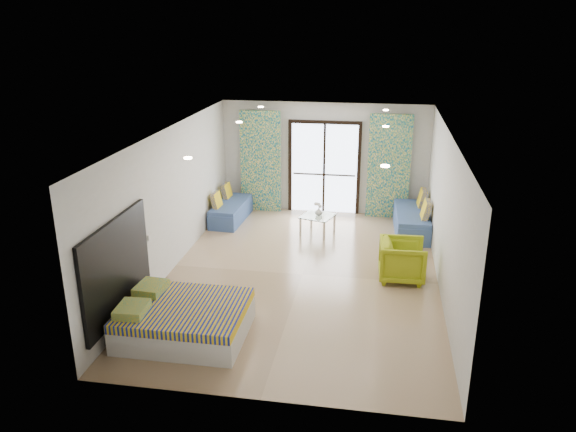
% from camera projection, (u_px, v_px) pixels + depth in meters
% --- Properties ---
extents(floor, '(5.00, 7.50, 0.01)m').
position_uv_depth(floor, '(302.00, 274.00, 10.59)').
color(floor, '#9A7C5C').
rests_on(floor, ground).
extents(ceiling, '(5.00, 7.50, 0.01)m').
position_uv_depth(ceiling, '(304.00, 133.00, 9.69)').
color(ceiling, silver).
rests_on(ceiling, ground).
extents(wall_back, '(5.00, 0.01, 2.70)m').
position_uv_depth(wall_back, '(324.00, 158.00, 13.63)').
color(wall_back, silver).
rests_on(wall_back, ground).
extents(wall_front, '(5.00, 0.01, 2.70)m').
position_uv_depth(wall_front, '(259.00, 305.00, 6.65)').
color(wall_front, silver).
rests_on(wall_front, ground).
extents(wall_left, '(0.01, 7.50, 2.70)m').
position_uv_depth(wall_left, '(171.00, 200.00, 10.53)').
color(wall_left, silver).
rests_on(wall_left, ground).
extents(wall_right, '(0.01, 7.50, 2.70)m').
position_uv_depth(wall_right, '(445.00, 214.00, 9.75)').
color(wall_right, silver).
rests_on(wall_right, ground).
extents(balcony_door, '(1.76, 0.08, 2.28)m').
position_uv_depth(balcony_door, '(324.00, 162.00, 13.63)').
color(balcony_door, black).
rests_on(balcony_door, floor).
extents(balcony_rail, '(1.52, 0.03, 0.04)m').
position_uv_depth(balcony_rail, '(324.00, 175.00, 13.74)').
color(balcony_rail, '#595451').
rests_on(balcony_rail, balcony_door).
extents(curtain_left, '(1.00, 0.10, 2.50)m').
position_uv_depth(curtain_left, '(261.00, 162.00, 13.74)').
color(curtain_left, silver).
rests_on(curtain_left, floor).
extents(curtain_right, '(1.00, 0.10, 2.50)m').
position_uv_depth(curtain_right, '(389.00, 167.00, 13.25)').
color(curtain_right, silver).
rests_on(curtain_right, floor).
extents(downlight_a, '(0.12, 0.12, 0.02)m').
position_uv_depth(downlight_a, '(188.00, 158.00, 8.06)').
color(downlight_a, '#FFE0B2').
rests_on(downlight_a, ceiling).
extents(downlight_b, '(0.12, 0.12, 0.02)m').
position_uv_depth(downlight_b, '(385.00, 166.00, 7.62)').
color(downlight_b, '#FFE0B2').
rests_on(downlight_b, ceiling).
extents(downlight_c, '(0.12, 0.12, 0.02)m').
position_uv_depth(downlight_c, '(239.00, 122.00, 10.85)').
color(downlight_c, '#FFE0B2').
rests_on(downlight_c, ceiling).
extents(downlight_d, '(0.12, 0.12, 0.02)m').
position_uv_depth(downlight_d, '(386.00, 126.00, 10.41)').
color(downlight_d, '#FFE0B2').
rests_on(downlight_d, ceiling).
extents(downlight_e, '(0.12, 0.12, 0.02)m').
position_uv_depth(downlight_e, '(261.00, 107.00, 12.71)').
color(downlight_e, '#FFE0B2').
rests_on(downlight_e, ceiling).
extents(downlight_f, '(0.12, 0.12, 0.02)m').
position_uv_depth(downlight_f, '(386.00, 110.00, 12.27)').
color(downlight_f, '#FFE0B2').
rests_on(downlight_f, ceiling).
extents(headboard, '(0.06, 2.10, 1.50)m').
position_uv_depth(headboard, '(117.00, 268.00, 8.37)').
color(headboard, black).
rests_on(headboard, floor).
extents(switch_plate, '(0.02, 0.10, 0.10)m').
position_uv_depth(switch_plate, '(149.00, 237.00, 9.53)').
color(switch_plate, silver).
rests_on(switch_plate, wall_left).
extents(bed, '(1.84, 1.50, 0.64)m').
position_uv_depth(bed, '(183.00, 319.00, 8.48)').
color(bed, silver).
rests_on(bed, floor).
extents(daybed_left, '(0.70, 1.64, 0.79)m').
position_uv_depth(daybed_left, '(231.00, 210.00, 13.35)').
color(daybed_left, '#3A548B').
rests_on(daybed_left, floor).
extents(daybed_right, '(0.78, 1.84, 0.89)m').
position_uv_depth(daybed_right, '(412.00, 221.00, 12.59)').
color(daybed_right, '#3A548B').
rests_on(daybed_right, floor).
extents(coffee_table, '(0.83, 0.83, 0.76)m').
position_uv_depth(coffee_table, '(318.00, 217.00, 12.46)').
color(coffee_table, silver).
rests_on(coffee_table, floor).
extents(vase, '(0.22, 0.22, 0.17)m').
position_uv_depth(vase, '(319.00, 212.00, 12.43)').
color(vase, white).
rests_on(vase, coffee_table).
extents(armchair, '(0.78, 0.83, 0.83)m').
position_uv_depth(armchair, '(402.00, 258.00, 10.27)').
color(armchair, '#9EAD16').
rests_on(armchair, floor).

